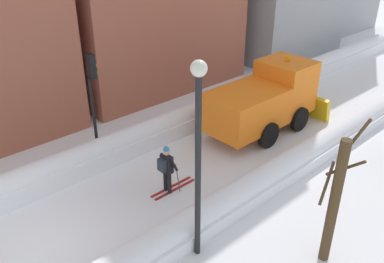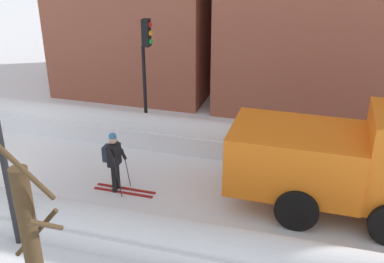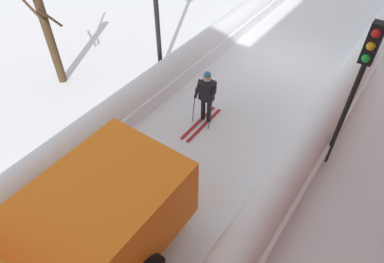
{
  "view_description": "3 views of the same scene",
  "coord_description": "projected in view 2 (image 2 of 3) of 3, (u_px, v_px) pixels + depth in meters",
  "views": [
    {
      "loc": [
        9.59,
        -2.66,
        8.46
      ],
      "look_at": [
        -0.55,
        6.69,
        1.23
      ],
      "focal_mm": 38.05,
      "sensor_mm": 36.0,
      "label": 1
    },
    {
      "loc": [
        10.69,
        9.87,
        7.01
      ],
      "look_at": [
        -0.67,
        6.52,
        1.6
      ],
      "focal_mm": 42.73,
      "sensor_mm": 36.0,
      "label": 2
    },
    {
      "loc": [
        -3.82,
        11.4,
        7.29
      ],
      "look_at": [
        -0.31,
        6.45,
        1.39
      ],
      "focal_mm": 32.0,
      "sensor_mm": 36.0,
      "label": 3
    }
  ],
  "objects": [
    {
      "name": "ground_plane",
      "position": [
        310.0,
        211.0,
        12.2
      ],
      "size": [
        80.0,
        80.0,
        0.0
      ],
      "primitive_type": "plane",
      "color": "white"
    },
    {
      "name": "skier",
      "position": [
        114.0,
        159.0,
        12.77
      ],
      "size": [
        0.62,
        1.8,
        1.81
      ],
      "color": "black",
      "rests_on": "ground"
    },
    {
      "name": "snowbank_left",
      "position": [
        316.0,
        151.0,
        14.33
      ],
      "size": [
        1.1,
        36.0,
        1.09
      ],
      "color": "white",
      "rests_on": "ground"
    },
    {
      "name": "plow_truck",
      "position": [
        348.0,
        162.0,
        11.62
      ],
      "size": [
        3.2,
        5.98,
        3.12
      ],
      "color": "orange",
      "rests_on": "ground"
    },
    {
      "name": "traffic_light_pole",
      "position": [
        146.0,
        56.0,
        15.29
      ],
      "size": [
        0.28,
        0.42,
        4.19
      ],
      "color": "black",
      "rests_on": "ground"
    }
  ]
}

